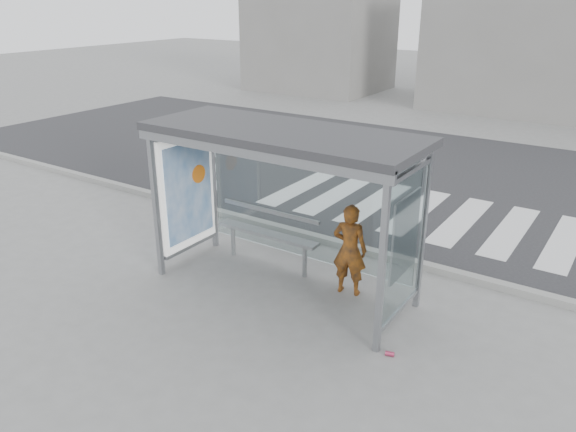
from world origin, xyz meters
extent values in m
plane|color=slate|center=(0.00, 0.00, 0.00)|extent=(80.00, 80.00, 0.00)
cube|color=#262628|center=(0.00, 7.00, 0.00)|extent=(30.00, 10.00, 0.01)
cube|color=gray|center=(0.00, 1.95, 0.06)|extent=(30.00, 0.18, 0.12)
cube|color=silver|center=(-2.50, 4.50, 0.00)|extent=(0.55, 3.00, 0.00)
cube|color=silver|center=(-1.50, 4.50, 0.00)|extent=(0.55, 3.00, 0.00)
cube|color=silver|center=(-0.50, 4.50, 0.00)|extent=(0.55, 3.00, 0.00)
cube|color=silver|center=(0.50, 4.50, 0.00)|extent=(0.55, 3.00, 0.00)
cube|color=silver|center=(1.50, 4.50, 0.00)|extent=(0.55, 3.00, 0.00)
cube|color=silver|center=(2.50, 4.50, 0.00)|extent=(0.55, 3.00, 0.00)
cube|color=silver|center=(3.50, 4.50, 0.00)|extent=(0.55, 3.00, 0.00)
cube|color=gray|center=(-2.00, -0.70, 1.25)|extent=(0.08, 0.08, 2.50)
cube|color=gray|center=(2.00, -0.70, 1.25)|extent=(0.08, 0.08, 2.50)
cube|color=gray|center=(-2.00, 0.70, 1.25)|extent=(0.08, 0.08, 2.50)
cube|color=gray|center=(2.00, 0.70, 1.25)|extent=(0.08, 0.08, 2.50)
cube|color=#2D2D30|center=(0.00, 0.00, 2.56)|extent=(4.25, 1.65, 0.12)
cube|color=gray|center=(0.00, -0.76, 2.45)|extent=(4.25, 0.06, 0.18)
cube|color=white|center=(0.00, 0.70, 1.30)|extent=(3.80, 0.02, 2.00)
cube|color=white|center=(-2.00, 0.00, 1.30)|extent=(0.15, 1.25, 2.00)
cube|color=#2F68AA|center=(-1.92, 0.00, 1.30)|extent=(0.01, 1.10, 1.70)
cylinder|color=orange|center=(-1.91, 0.25, 1.55)|extent=(0.02, 0.32, 0.32)
cube|color=white|center=(2.00, 0.00, 1.30)|extent=(0.03, 1.25, 2.00)
cube|color=beige|center=(1.97, 0.05, 1.40)|extent=(0.03, 0.86, 1.16)
cube|color=slate|center=(-10.00, 18.00, 3.00)|extent=(6.00, 5.00, 6.00)
cube|color=slate|center=(0.00, 18.00, 2.50)|extent=(8.00, 5.00, 5.00)
imported|color=#E75715|center=(0.94, 0.50, 0.75)|extent=(0.60, 0.45, 1.49)
cube|color=gray|center=(-0.69, 0.57, 0.60)|extent=(1.97, 0.24, 0.05)
cylinder|color=gray|center=(-1.46, 0.57, 0.29)|extent=(0.08, 0.08, 0.57)
cylinder|color=gray|center=(0.07, 0.57, 0.29)|extent=(0.08, 0.08, 0.57)
cube|color=gray|center=(-0.69, 0.66, 0.98)|extent=(1.97, 0.04, 0.07)
cylinder|color=#C0385D|center=(2.20, -0.71, 0.03)|extent=(0.13, 0.10, 0.07)
camera|label=1|loc=(4.51, -6.61, 4.45)|focal=35.00mm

